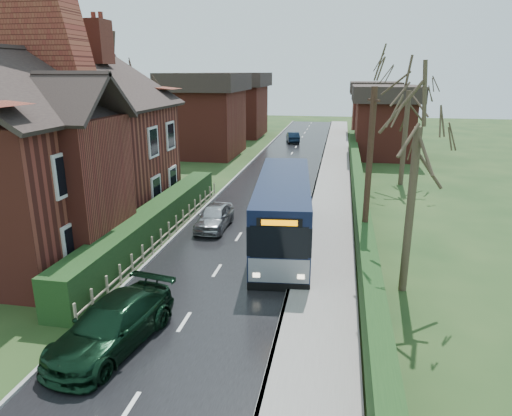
% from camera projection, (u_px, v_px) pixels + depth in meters
% --- Properties ---
extents(ground, '(140.00, 140.00, 0.00)m').
position_uv_depth(ground, '(202.00, 294.00, 16.50)').
color(ground, '#374D21').
rests_on(ground, ground).
extents(road, '(6.00, 100.00, 0.02)m').
position_uv_depth(road, '(254.00, 213.00, 25.92)').
color(road, black).
rests_on(road, ground).
extents(pavement, '(2.50, 100.00, 0.14)m').
position_uv_depth(pavement, '(329.00, 216.00, 25.16)').
color(pavement, slate).
rests_on(pavement, ground).
extents(kerb_right, '(0.12, 100.00, 0.14)m').
position_uv_depth(kerb_right, '(308.00, 215.00, 25.37)').
color(kerb_right, gray).
rests_on(kerb_right, ground).
extents(kerb_left, '(0.12, 100.00, 0.10)m').
position_uv_depth(kerb_left, '(202.00, 209.00, 26.44)').
color(kerb_left, gray).
rests_on(kerb_left, ground).
extents(front_hedge, '(1.20, 16.00, 1.60)m').
position_uv_depth(front_hedge, '(154.00, 223.00, 21.66)').
color(front_hedge, black).
rests_on(front_hedge, ground).
extents(picket_fence, '(0.10, 16.00, 0.90)m').
position_uv_depth(picket_fence, '(169.00, 231.00, 21.63)').
color(picket_fence, gray).
rests_on(picket_fence, ground).
extents(right_wall_hedge, '(0.60, 50.00, 1.80)m').
position_uv_depth(right_wall_hedge, '(359.00, 201.00, 24.61)').
color(right_wall_hedge, maroon).
rests_on(right_wall_hedge, ground).
extents(brick_house, '(9.30, 14.60, 10.30)m').
position_uv_depth(brick_house, '(49.00, 146.00, 21.27)').
color(brick_house, maroon).
rests_on(brick_house, ground).
extents(bus, '(3.28, 10.33, 3.08)m').
position_uv_depth(bus, '(283.00, 212.00, 21.00)').
color(bus, black).
rests_on(bus, ground).
extents(car_silver, '(1.46, 3.63, 1.24)m').
position_uv_depth(car_silver, '(215.00, 216.00, 23.29)').
color(car_silver, '#AAABAF').
rests_on(car_silver, ground).
extents(car_green, '(2.68, 4.92, 1.35)m').
position_uv_depth(car_green, '(112.00, 325.00, 13.19)').
color(car_green, black).
rests_on(car_green, ground).
extents(car_distant, '(1.96, 3.76, 1.18)m').
position_uv_depth(car_distant, '(293.00, 137.00, 51.57)').
color(car_distant, black).
rests_on(car_distant, ground).
extents(bus_stop_sign, '(0.11, 0.42, 2.78)m').
position_uv_depth(bus_stop_sign, '(307.00, 236.00, 16.95)').
color(bus_stop_sign, slate).
rests_on(bus_stop_sign, ground).
extents(telegraph_pole, '(0.43, 0.88, 7.18)m').
position_uv_depth(telegraph_pole, '(368.00, 178.00, 18.21)').
color(telegraph_pole, black).
rests_on(telegraph_pole, ground).
extents(tree_right_near, '(3.94, 3.94, 8.52)m').
position_uv_depth(tree_right_near, '(420.00, 114.00, 14.99)').
color(tree_right_near, '#3D3224').
rests_on(tree_right_near, ground).
extents(tree_right_far, '(4.80, 4.80, 9.27)m').
position_uv_depth(tree_right_far, '(410.00, 84.00, 30.52)').
color(tree_right_far, '#3C2F23').
rests_on(tree_right_far, ground).
extents(tree_house_side, '(4.73, 4.73, 10.75)m').
position_uv_depth(tree_house_side, '(117.00, 66.00, 29.14)').
color(tree_house_side, '#33271E').
rests_on(tree_house_side, ground).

